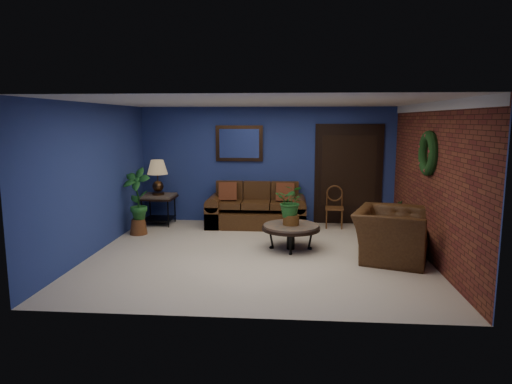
# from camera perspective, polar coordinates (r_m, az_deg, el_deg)

# --- Properties ---
(floor) EXTENTS (5.50, 5.50, 0.00)m
(floor) POSITION_cam_1_polar(r_m,az_deg,el_deg) (7.70, 0.31, -7.77)
(floor) COLOR beige
(floor) RESTS_ON ground
(wall_back) EXTENTS (5.50, 0.04, 2.50)m
(wall_back) POSITION_cam_1_polar(r_m,az_deg,el_deg) (9.92, 1.39, 3.37)
(wall_back) COLOR navy
(wall_back) RESTS_ON ground
(wall_left) EXTENTS (0.04, 5.00, 2.50)m
(wall_left) POSITION_cam_1_polar(r_m,az_deg,el_deg) (8.12, -19.44, 1.61)
(wall_left) COLOR navy
(wall_left) RESTS_ON ground
(wall_right_brick) EXTENTS (0.04, 5.00, 2.50)m
(wall_right_brick) POSITION_cam_1_polar(r_m,az_deg,el_deg) (7.74, 21.08, 1.18)
(wall_right_brick) COLOR brown
(wall_right_brick) RESTS_ON ground
(ceiling) EXTENTS (5.50, 5.00, 0.02)m
(ceiling) POSITION_cam_1_polar(r_m,az_deg,el_deg) (7.38, 0.33, 11.16)
(ceiling) COLOR silver
(ceiling) RESTS_ON wall_back
(crown_molding) EXTENTS (0.03, 5.00, 0.14)m
(crown_molding) POSITION_cam_1_polar(r_m,az_deg,el_deg) (7.67, 21.37, 9.95)
(crown_molding) COLOR white
(crown_molding) RESTS_ON wall_right_brick
(wall_mirror) EXTENTS (1.02, 0.06, 0.77)m
(wall_mirror) POSITION_cam_1_polar(r_m,az_deg,el_deg) (9.89, -2.11, 6.09)
(wall_mirror) COLOR #3F2716
(wall_mirror) RESTS_ON wall_back
(closet_door) EXTENTS (1.44, 0.06, 2.18)m
(closet_door) POSITION_cam_1_polar(r_m,az_deg,el_deg) (9.97, 11.48, 2.07)
(closet_door) COLOR black
(closet_door) RESTS_ON wall_back
(wreath) EXTENTS (0.16, 0.72, 0.72)m
(wreath) POSITION_cam_1_polar(r_m,az_deg,el_deg) (7.72, 20.74, 4.55)
(wreath) COLOR black
(wreath) RESTS_ON wall_right_brick
(sofa) EXTENTS (2.07, 0.89, 0.93)m
(sofa) POSITION_cam_1_polar(r_m,az_deg,el_deg) (9.65, 0.09, -2.46)
(sofa) COLOR #482C14
(sofa) RESTS_ON ground
(coffee_table) EXTENTS (1.00, 1.00, 0.43)m
(coffee_table) POSITION_cam_1_polar(r_m,az_deg,el_deg) (7.92, 4.38, -4.52)
(coffee_table) COLOR #494540
(coffee_table) RESTS_ON ground
(end_table) EXTENTS (0.70, 0.70, 0.64)m
(end_table) POSITION_cam_1_polar(r_m,az_deg,el_deg) (9.97, -12.09, -1.18)
(end_table) COLOR #494540
(end_table) RESTS_ON ground
(table_lamp) EXTENTS (0.43, 0.43, 0.72)m
(table_lamp) POSITION_cam_1_polar(r_m,az_deg,el_deg) (9.89, -12.21, 2.33)
(table_lamp) COLOR #3F2716
(table_lamp) RESTS_ON end_table
(side_chair) EXTENTS (0.40, 0.40, 0.87)m
(side_chair) POSITION_cam_1_polar(r_m,az_deg,el_deg) (9.66, 9.78, -1.45)
(side_chair) COLOR brown
(side_chair) RESTS_ON ground
(armchair) EXTENTS (1.44, 1.54, 0.81)m
(armchair) POSITION_cam_1_polar(r_m,az_deg,el_deg) (7.65, 16.60, -5.11)
(armchair) COLOR #482C14
(armchair) RESTS_ON ground
(coffee_plant) EXTENTS (0.61, 0.56, 0.70)m
(coffee_plant) POSITION_cam_1_polar(r_m,az_deg,el_deg) (7.83, 4.42, -1.39)
(coffee_plant) COLOR brown
(coffee_plant) RESTS_ON coffee_table
(floor_plant) EXTENTS (0.43, 0.38, 0.81)m
(floor_plant) POSITION_cam_1_polar(r_m,az_deg,el_deg) (8.55, 16.67, -3.57)
(floor_plant) COLOR brown
(floor_plant) RESTS_ON ground
(tall_plant) EXTENTS (0.64, 0.53, 1.31)m
(tall_plant) POSITION_cam_1_polar(r_m,az_deg,el_deg) (9.16, -14.60, -0.90)
(tall_plant) COLOR brown
(tall_plant) RESTS_ON ground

